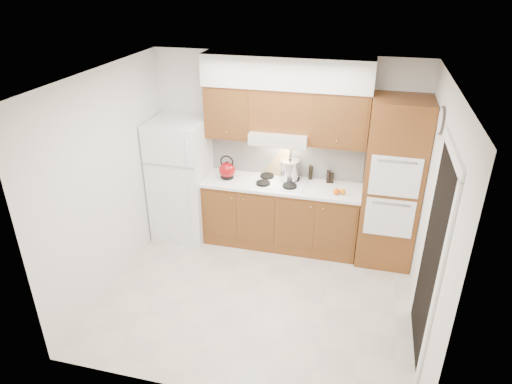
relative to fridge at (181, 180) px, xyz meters
The scene contains 26 objects.
floor 2.00m from the fridge, 39.06° to the right, with size 3.60×3.60×0.00m, color beige.
ceiling 2.51m from the fridge, 39.06° to the right, with size 3.60×3.60×0.00m, color white.
wall_back 1.52m from the fridge, 14.37° to the left, with size 3.60×0.02×2.60m, color silver.
wall_left 1.28m from the fridge, 109.11° to the right, with size 0.02×3.00×2.60m, color silver.
wall_right 3.43m from the fridge, 19.58° to the right, with size 0.02×3.00×2.60m, color silver.
fridge is the anchor object (origin of this frame).
base_cabinets 1.49m from the fridge, ahead, with size 2.11×0.60×0.90m, color brown.
countertop 1.43m from the fridge, ahead, with size 2.13×0.62×0.04m, color white.
backsplash 1.51m from the fridge, 13.56° to the left, with size 2.11×0.03×0.56m, color white.
oven_cabinet 2.86m from the fridge, ahead, with size 0.70×0.65×2.20m, color brown.
upper_cab_left 1.22m from the fridge, 15.78° to the left, with size 0.63×0.33×0.70m, color brown.
upper_cab_right 2.35m from the fridge, ahead, with size 0.73×0.33×0.70m, color brown.
range_hood 1.56m from the fridge, ahead, with size 0.75×0.45×0.15m, color silver.
upper_cab_over_hood 1.75m from the fridge, ahead, with size 0.75×0.33×0.55m, color brown.
soffit 2.11m from the fridge, ahead, with size 2.13×0.36×0.40m, color silver.
cooktop 1.38m from the fridge, ahead, with size 0.74×0.50×0.01m, color white.
doorway 3.53m from the fridge, 25.02° to the right, with size 0.02×0.90×2.10m, color black.
wall_clock 3.49m from the fridge, 10.48° to the right, with size 0.30×0.30×0.02m, color #3F3833.
kettle 0.70m from the fridge, ahead, with size 0.22×0.22×0.22m, color maroon.
cutting_board 1.39m from the fridge, 13.18° to the left, with size 0.33×0.02×0.44m, color tan.
stock_pot 1.54m from the fridge, ahead, with size 0.25×0.25×0.26m, color silver.
condiment_a 1.82m from the fridge, ahead, with size 0.05×0.05×0.19m, color black.
condiment_b 2.05m from the fridge, ahead, with size 0.05×0.05×0.17m, color black.
condiment_c 2.10m from the fridge, ahead, with size 0.05×0.05×0.14m, color black.
orange_near 2.18m from the fridge, ahead, with size 0.09×0.09×0.09m, color orange.
orange_far 2.25m from the fridge, ahead, with size 0.07×0.07×0.07m, color orange.
Camera 1 is at (1.04, -4.26, 3.57)m, focal length 32.00 mm.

